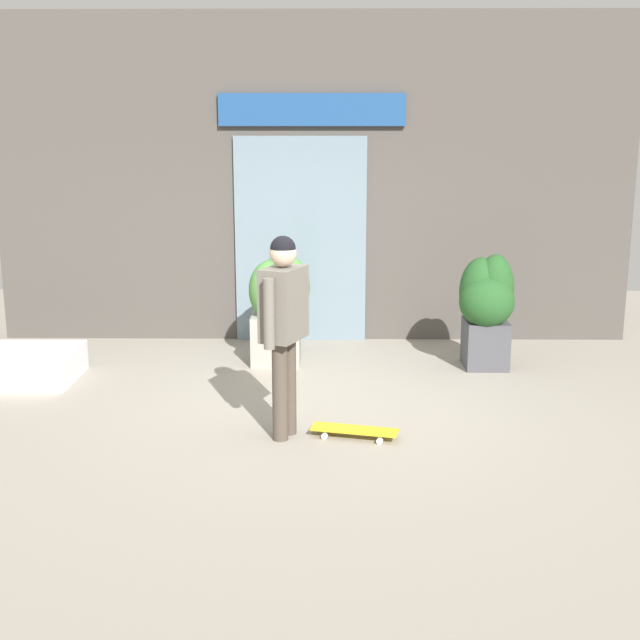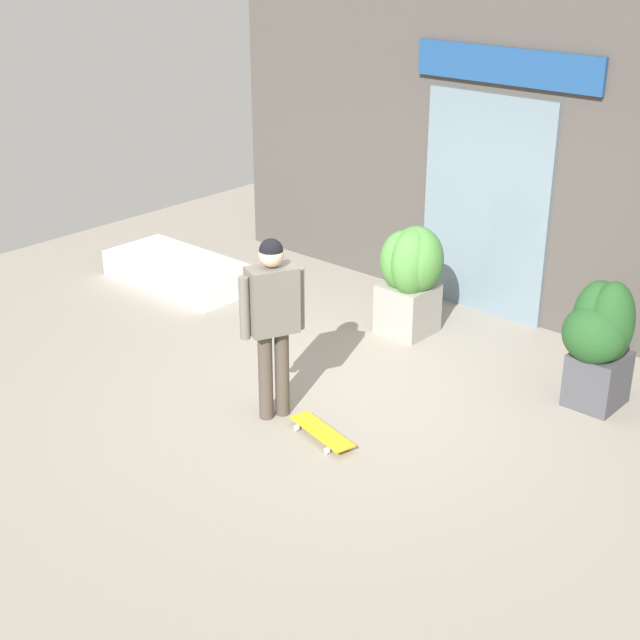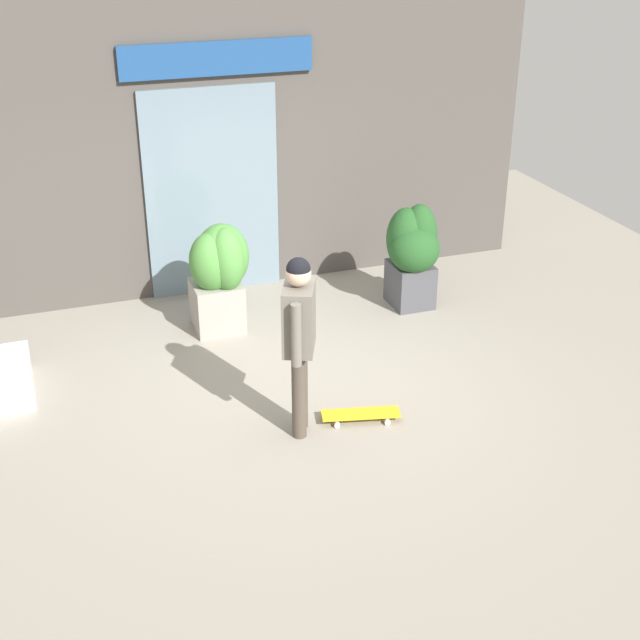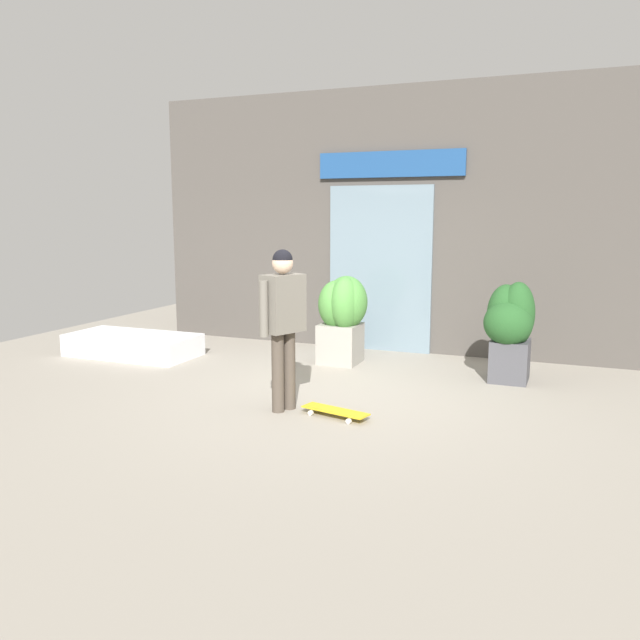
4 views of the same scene
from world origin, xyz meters
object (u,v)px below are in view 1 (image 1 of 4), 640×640
Objects in this scene: skateboarder at (284,316)px; planter_box_right at (279,299)px; planter_box_left at (486,305)px; skateboard at (355,430)px.

planter_box_right is at bearing 117.76° from skateboarder.
planter_box_right is (-2.24, 0.14, 0.03)m from planter_box_left.
skateboarder is 1.39× the size of planter_box_right.
skateboard is at bearing 21.92° from skateboarder.
skateboarder reaches higher than planter_box_right.
skateboarder reaches higher than skateboard.
skateboard is 0.62× the size of planter_box_right.
skateboarder is at bearing -85.56° from planter_box_right.
skateboard is at bearing -124.70° from planter_box_left.
planter_box_right is at bearing 176.31° from planter_box_left.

